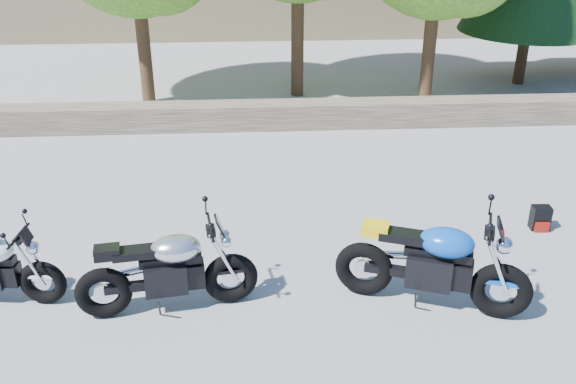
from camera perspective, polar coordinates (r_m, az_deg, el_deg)
name	(u,v)px	position (r m, az deg, el deg)	size (l,w,h in m)	color
ground	(277,283)	(7.91, -1.03, -8.12)	(90.00, 90.00, 0.00)	gray
stone_wall	(264,115)	(12.75, -2.11, 6.84)	(22.00, 0.55, 0.50)	#494030
silver_bike	(168,271)	(7.33, -10.59, -6.95)	(2.05, 0.65, 1.03)	black
blue_bike	(434,265)	(7.43, 12.81, -6.32)	(2.14, 1.00, 1.12)	black
backpack	(540,218)	(9.66, 21.52, -2.19)	(0.26, 0.23, 0.34)	black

